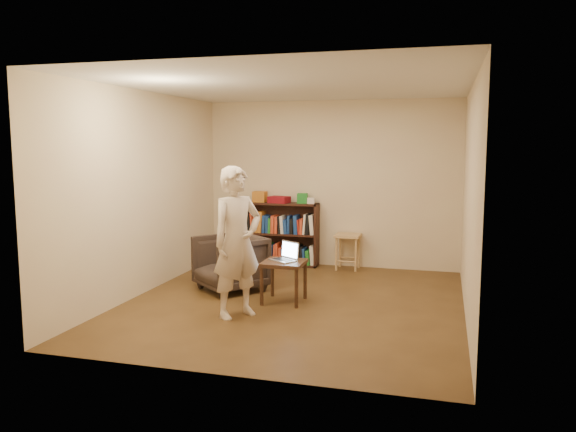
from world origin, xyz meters
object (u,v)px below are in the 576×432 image
(bookshelf, at_px, (281,237))
(person, at_px, (237,242))
(laptop, at_px, (286,256))
(side_table, at_px, (284,268))
(armchair, at_px, (230,263))
(stool, at_px, (348,241))

(bookshelf, relative_size, person, 0.71)
(laptop, bearing_deg, side_table, -66.20)
(side_table, xyz_separation_m, person, (-0.34, -0.69, 0.42))
(armchair, distance_m, side_table, 0.92)
(side_table, relative_size, person, 0.30)
(armchair, bearing_deg, person, -25.21)
(stool, distance_m, person, 2.85)
(laptop, height_order, person, person)
(bookshelf, height_order, person, person)
(stool, xyz_separation_m, person, (-0.79, -2.71, 0.40))
(armchair, xyz_separation_m, side_table, (0.84, -0.36, 0.06))
(armchair, height_order, side_table, armchair)
(bookshelf, distance_m, armchair, 1.74)
(stool, distance_m, armchair, 2.10)
(bookshelf, height_order, stool, bookshelf)
(side_table, relative_size, laptop, 1.32)
(bookshelf, distance_m, laptop, 2.13)
(armchair, height_order, person, person)
(stool, height_order, laptop, laptop)
(armchair, xyz_separation_m, person, (0.50, -1.05, 0.48))
(stool, height_order, person, person)
(bookshelf, xyz_separation_m, stool, (1.09, -0.06, 0.00))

